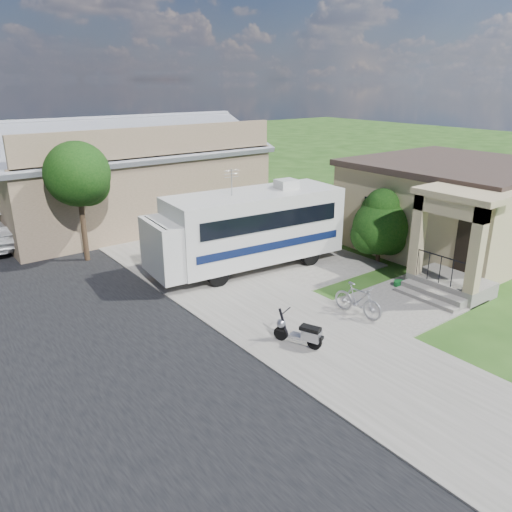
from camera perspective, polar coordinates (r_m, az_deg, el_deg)
ground at (r=15.06m, az=7.35°, el=-6.82°), size 120.00×120.00×0.00m
sidewalk_slab at (r=22.32m, az=-12.80°, el=1.78°), size 4.00×80.00×0.06m
driveway_slab at (r=19.06m, az=1.14°, el=-0.80°), size 7.00×6.00×0.05m
walk_slab at (r=16.60m, az=17.26°, el=-4.92°), size 4.00×3.00×0.05m
house at (r=22.04m, az=21.70°, el=5.37°), size 9.47×7.80×3.54m
warehouse at (r=25.78m, az=-14.89°, el=8.47°), size 12.50×8.40×5.04m
street_tree_a at (r=19.76m, az=-19.47°, el=8.53°), size 2.44×2.40×4.58m
street_tree_b at (r=29.33m, az=-25.92°, el=11.25°), size 2.44×2.40×4.73m
motorhome at (r=18.13m, az=-0.92°, el=3.34°), size 7.42×2.93×3.71m
shrub at (r=19.55m, az=14.02°, el=3.55°), size 2.32×2.22×2.85m
scooter at (r=13.17m, az=5.18°, el=-8.75°), size 0.75×1.33×0.92m
bicycle at (r=14.98m, az=11.55°, el=-5.15°), size 0.67×1.67×0.98m
garden_hose at (r=17.56m, az=16.12°, el=-3.20°), size 0.41×0.41×0.19m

